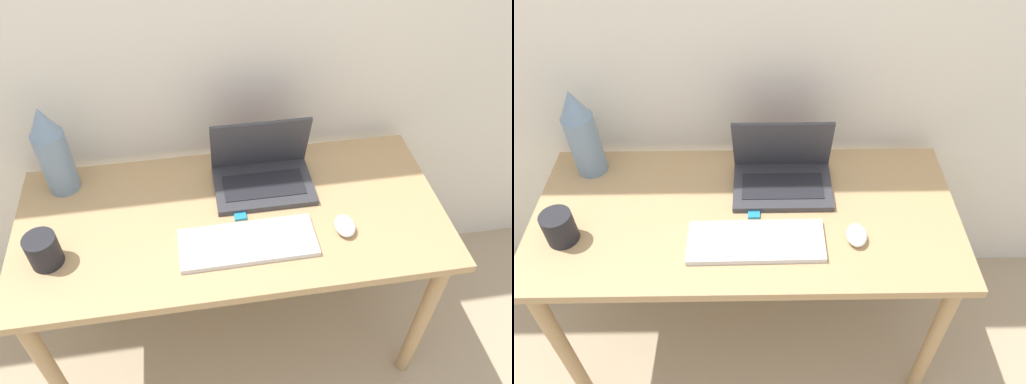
# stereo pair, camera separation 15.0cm
# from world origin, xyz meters

# --- Properties ---
(desk) EXTENTS (1.35, 0.61, 0.71)m
(desk) POSITION_xyz_m (0.00, 0.31, 0.62)
(desk) COLOR tan
(desk) RESTS_ON ground_plane
(laptop) EXTENTS (0.32, 0.22, 0.23)m
(laptop) POSITION_xyz_m (0.12, 0.44, 0.76)
(laptop) COLOR #333338
(laptop) RESTS_ON desk
(keyboard) EXTENTS (0.41, 0.16, 0.02)m
(keyboard) POSITION_xyz_m (0.03, 0.18, 0.72)
(keyboard) COLOR silver
(keyboard) RESTS_ON desk
(mouse) EXTENTS (0.06, 0.09, 0.04)m
(mouse) POSITION_xyz_m (0.33, 0.19, 0.73)
(mouse) COLOR white
(mouse) RESTS_ON desk
(vase) EXTENTS (0.10, 0.10, 0.32)m
(vase) POSITION_xyz_m (-0.53, 0.52, 0.86)
(vase) COLOR slate
(vase) RESTS_ON desk
(mp3_player) EXTENTS (0.04, 0.05, 0.01)m
(mp3_player) POSITION_xyz_m (0.03, 0.30, 0.71)
(mp3_player) COLOR #1E7FB7
(mp3_player) RESTS_ON desk
(mug) EXTENTS (0.09, 0.09, 0.10)m
(mug) POSITION_xyz_m (-0.55, 0.21, 0.76)
(mug) COLOR black
(mug) RESTS_ON desk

